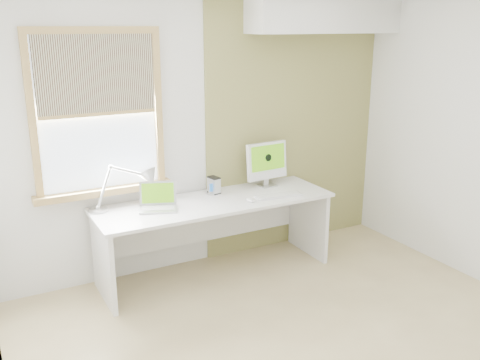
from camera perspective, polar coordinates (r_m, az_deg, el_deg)
room at (r=3.57m, az=7.99°, el=0.44°), size 4.04×3.54×2.64m
accent_wall at (r=5.52m, az=5.81°, el=6.16°), size 2.00×0.02×2.60m
soffit at (r=5.41m, az=9.05°, el=17.55°), size 1.60×0.40×0.42m
window at (r=4.65m, az=-15.00°, el=6.85°), size 1.20×0.14×1.42m
desk at (r=4.95m, az=-3.01°, el=-4.17°), size 2.20×0.70×0.73m
desk_lamp at (r=4.75m, az=-10.68°, el=-0.22°), size 0.70×0.28×0.39m
laptop at (r=4.67m, az=-8.83°, el=-2.37°), size 0.39×0.35×0.22m
phone_dock at (r=4.99m, az=-3.10°, el=-1.21°), size 0.07×0.07×0.12m
external_drive at (r=5.02m, az=-2.83°, el=-0.55°), size 0.10×0.13×0.16m
imac at (r=5.22m, az=2.90°, el=1.99°), size 0.45×0.16×0.44m
keyboard at (r=4.95m, az=4.19°, el=-1.68°), size 0.46×0.18×0.02m
mouse at (r=4.80m, az=1.13°, el=-2.14°), size 0.07×0.11×0.03m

